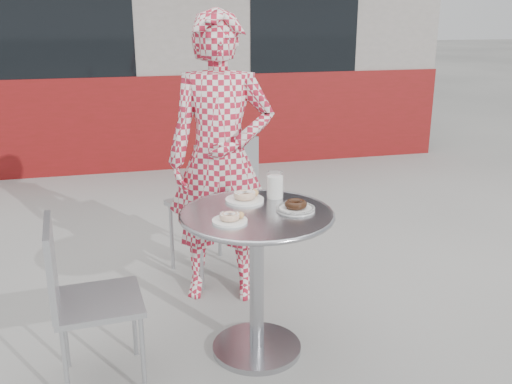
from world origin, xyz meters
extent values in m
plane|color=#9C9994|center=(0.00, 0.00, 0.00)|extent=(60.00, 60.00, 0.00)
cube|color=gray|center=(0.00, 5.60, 1.50)|extent=(6.00, 4.00, 3.00)
cube|color=maroon|center=(0.00, 3.68, 0.50)|extent=(6.02, 0.20, 1.00)
cube|color=black|center=(-1.20, 3.61, 1.70)|extent=(1.60, 0.04, 1.40)
cube|color=black|center=(1.40, 3.61, 1.70)|extent=(1.20, 0.04, 1.40)
cylinder|color=#B2B2B7|center=(-0.04, -0.01, 0.02)|extent=(0.44, 0.44, 0.03)
cylinder|color=#B2B2B7|center=(-0.04, -0.01, 0.37)|extent=(0.07, 0.07, 0.71)
cylinder|color=#B2B2B7|center=(-0.04, -0.01, 0.73)|extent=(0.71, 0.71, 0.02)
torus|color=#B2B2B7|center=(-0.04, -0.01, 0.73)|extent=(0.73, 0.73, 0.02)
cube|color=#ADB0B5|center=(-0.10, 0.95, 0.46)|extent=(0.57, 0.57, 0.03)
cube|color=#ADB0B5|center=(-0.02, 0.76, 0.70)|extent=(0.41, 0.19, 0.43)
cube|color=#ADB0B5|center=(-0.78, -0.07, 0.40)|extent=(0.40, 0.40, 0.03)
cube|color=#ADB0B5|center=(-0.96, -0.08, 0.60)|extent=(0.05, 0.38, 0.37)
imported|color=#A6192F|center=(-0.09, 0.65, 0.83)|extent=(0.68, 0.54, 1.65)
cylinder|color=white|center=(-0.06, 0.17, 0.74)|extent=(0.19, 0.19, 0.01)
torus|color=#BD7348|center=(-0.06, 0.17, 0.77)|extent=(0.11, 0.11, 0.04)
sphere|color=#B77A3F|center=(0.00, 0.19, 0.77)|extent=(0.04, 0.04, 0.04)
cylinder|color=white|center=(-0.19, -0.10, 0.74)|extent=(0.16, 0.16, 0.01)
torus|color=#BD7348|center=(-0.19, -0.10, 0.76)|extent=(0.09, 0.09, 0.03)
sphere|color=#B77A3F|center=(-0.14, -0.10, 0.76)|extent=(0.03, 0.03, 0.03)
cylinder|color=white|center=(0.14, -0.02, 0.74)|extent=(0.18, 0.18, 0.01)
torus|color=black|center=(0.14, -0.02, 0.77)|extent=(0.11, 0.11, 0.04)
torus|color=black|center=(0.14, -0.02, 0.75)|extent=(0.19, 0.19, 0.02)
cylinder|color=white|center=(0.10, 0.18, 0.79)|extent=(0.08, 0.08, 0.11)
cylinder|color=white|center=(0.10, 0.18, 0.81)|extent=(0.09, 0.09, 0.14)
camera|label=1|loc=(-0.65, -2.43, 1.63)|focal=40.00mm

